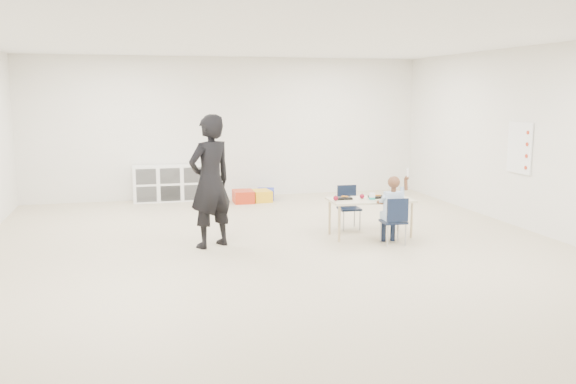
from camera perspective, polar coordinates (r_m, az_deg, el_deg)
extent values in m
plane|color=beige|center=(8.19, -0.62, -5.58)|extent=(9.00, 9.00, 0.00)
plane|color=white|center=(7.94, -0.66, 14.33)|extent=(9.00, 9.00, 0.00)
cube|color=white|center=(12.35, -5.64, 6.00)|extent=(8.00, 0.02, 2.80)
cube|color=white|center=(3.77, 15.87, -1.85)|extent=(8.00, 0.02, 2.80)
cube|color=white|center=(9.70, 23.04, 4.41)|extent=(0.02, 9.00, 2.80)
cube|color=beige|center=(9.02, 7.72, -0.74)|extent=(1.24, 0.65, 0.03)
cube|color=black|center=(9.11, 8.28, -0.46)|extent=(0.23, 0.17, 0.03)
cube|color=black|center=(8.95, 5.25, -0.58)|extent=(0.23, 0.17, 0.03)
cube|color=white|center=(8.92, 7.86, -0.43)|extent=(0.07, 0.07, 0.10)
ellipsoid|color=tan|center=(9.03, 9.60, -0.46)|extent=(0.09, 0.09, 0.07)
sphere|color=maroon|center=(9.01, 6.94, -0.40)|extent=(0.07, 0.07, 0.07)
sphere|color=maroon|center=(8.81, 4.48, -0.58)|extent=(0.07, 0.07, 0.07)
cube|color=white|center=(12.11, -11.02, 0.81)|extent=(1.40, 0.40, 0.70)
cube|color=white|center=(10.19, 20.85, 3.89)|extent=(0.02, 0.60, 0.80)
imported|color=black|center=(8.33, -7.29, 0.98)|extent=(0.79, 0.70, 1.82)
cube|color=red|center=(11.78, -4.21, -0.42)|extent=(0.38, 0.49, 0.24)
cube|color=yellow|center=(11.89, -2.54, -0.35)|extent=(0.39, 0.48, 0.22)
cube|color=#1827B8|center=(12.11, -2.10, -0.21)|extent=(0.42, 0.49, 0.21)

